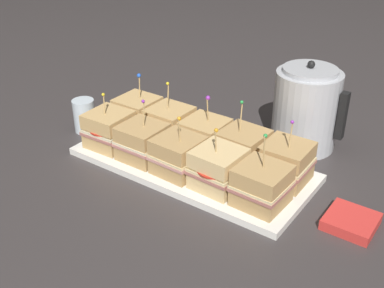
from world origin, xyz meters
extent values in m
plane|color=#383333|center=(0.00, 0.00, 0.00)|extent=(6.00, 6.00, 0.00)
cube|color=white|center=(0.00, 0.00, 0.01)|extent=(0.62, 0.27, 0.01)
cube|color=white|center=(0.00, 0.00, 0.01)|extent=(0.62, 0.27, 0.01)
cube|color=tan|center=(-0.23, -0.06, 0.04)|extent=(0.11, 0.11, 0.04)
cube|color=#B26B60|center=(-0.23, -0.06, 0.06)|extent=(0.12, 0.12, 0.01)
cube|color=beige|center=(-0.23, -0.06, 0.07)|extent=(0.11, 0.11, 0.01)
cylinder|color=red|center=(-0.23, -0.08, 0.07)|extent=(0.08, 0.08, 0.00)
cube|color=tan|center=(-0.23, -0.06, 0.09)|extent=(0.11, 0.11, 0.04)
cylinder|color=tan|center=(-0.24, -0.07, 0.14)|extent=(0.00, 0.01, 0.07)
sphere|color=yellow|center=(-0.24, -0.07, 0.17)|extent=(0.01, 0.01, 0.01)
cube|color=tan|center=(-0.12, -0.06, 0.04)|extent=(0.11, 0.11, 0.04)
cube|color=tan|center=(-0.12, -0.06, 0.06)|extent=(0.11, 0.11, 0.01)
cube|color=beige|center=(-0.12, -0.06, 0.07)|extent=(0.11, 0.11, 0.01)
cube|color=tan|center=(-0.12, -0.06, 0.09)|extent=(0.11, 0.11, 0.04)
cylinder|color=tan|center=(-0.11, -0.05, 0.14)|extent=(0.00, 0.01, 0.08)
sphere|color=purple|center=(-0.11, -0.05, 0.18)|extent=(0.01, 0.01, 0.01)
cube|color=tan|center=(0.00, -0.06, 0.04)|extent=(0.11, 0.11, 0.04)
cube|color=tan|center=(0.00, -0.06, 0.06)|extent=(0.12, 0.12, 0.01)
cube|color=beige|center=(0.00, -0.06, 0.07)|extent=(0.11, 0.11, 0.01)
cube|color=tan|center=(0.00, -0.06, 0.09)|extent=(0.11, 0.11, 0.04)
cylinder|color=tan|center=(0.01, -0.07, 0.14)|extent=(0.00, 0.01, 0.07)
sphere|color=orange|center=(0.01, -0.07, 0.17)|extent=(0.01, 0.01, 0.01)
cube|color=#DBB77A|center=(0.12, -0.06, 0.04)|extent=(0.11, 0.11, 0.04)
cube|color=#B26B60|center=(0.12, -0.06, 0.06)|extent=(0.12, 0.12, 0.01)
cube|color=beige|center=(0.12, -0.06, 0.07)|extent=(0.12, 0.12, 0.01)
cylinder|color=red|center=(0.12, -0.08, 0.07)|extent=(0.08, 0.08, 0.00)
cube|color=#E8C281|center=(0.12, -0.06, 0.09)|extent=(0.11, 0.11, 0.04)
cylinder|color=tan|center=(0.11, -0.07, 0.14)|extent=(0.00, 0.01, 0.07)
sphere|color=orange|center=(0.11, -0.07, 0.17)|extent=(0.01, 0.01, 0.01)
cube|color=tan|center=(0.23, -0.06, 0.04)|extent=(0.11, 0.11, 0.04)
cube|color=#B26B60|center=(0.23, -0.06, 0.06)|extent=(0.12, 0.12, 0.01)
cube|color=beige|center=(0.23, -0.06, 0.07)|extent=(0.11, 0.11, 0.01)
cube|color=tan|center=(0.23, -0.06, 0.09)|extent=(0.11, 0.11, 0.04)
cylinder|color=tan|center=(0.23, -0.06, 0.14)|extent=(0.00, 0.01, 0.09)
sphere|color=green|center=(0.23, -0.06, 0.19)|extent=(0.01, 0.01, 0.01)
cube|color=tan|center=(-0.23, 0.06, 0.04)|extent=(0.11, 0.11, 0.04)
cube|color=tan|center=(-0.23, 0.06, 0.06)|extent=(0.11, 0.11, 0.01)
cube|color=beige|center=(-0.23, 0.06, 0.07)|extent=(0.11, 0.11, 0.01)
cylinder|color=red|center=(-0.23, 0.04, 0.07)|extent=(0.06, 0.06, 0.00)
cube|color=tan|center=(-0.23, 0.06, 0.09)|extent=(0.11, 0.11, 0.04)
cylinder|color=tan|center=(-0.23, 0.07, 0.14)|extent=(0.00, 0.01, 0.08)
sphere|color=blue|center=(-0.23, 0.07, 0.18)|extent=(0.01, 0.01, 0.01)
cube|color=tan|center=(-0.12, 0.06, 0.04)|extent=(0.11, 0.11, 0.04)
cube|color=#B26B60|center=(-0.12, 0.06, 0.06)|extent=(0.11, 0.11, 0.01)
cube|color=beige|center=(-0.12, 0.06, 0.07)|extent=(0.11, 0.11, 0.01)
cylinder|color=red|center=(-0.12, 0.04, 0.07)|extent=(0.06, 0.06, 0.00)
cube|color=tan|center=(-0.12, 0.06, 0.09)|extent=(0.11, 0.11, 0.04)
cylinder|color=tan|center=(-0.12, 0.06, 0.15)|extent=(0.00, 0.01, 0.08)
sphere|color=yellow|center=(-0.12, 0.06, 0.19)|extent=(0.01, 0.01, 0.01)
cube|color=tan|center=(0.00, 0.06, 0.04)|extent=(0.11, 0.11, 0.04)
cube|color=#B26B60|center=(0.00, 0.06, 0.06)|extent=(0.11, 0.11, 0.01)
cube|color=beige|center=(0.00, 0.06, 0.07)|extent=(0.11, 0.11, 0.01)
cube|color=tan|center=(0.00, 0.06, 0.09)|extent=(0.11, 0.11, 0.04)
cylinder|color=tan|center=(0.01, 0.06, 0.14)|extent=(0.00, 0.01, 0.08)
sphere|color=purple|center=(0.01, 0.06, 0.18)|extent=(0.01, 0.01, 0.01)
cube|color=tan|center=(0.12, 0.06, 0.04)|extent=(0.11, 0.11, 0.04)
cube|color=tan|center=(0.12, 0.06, 0.06)|extent=(0.12, 0.12, 0.01)
cube|color=beige|center=(0.12, 0.06, 0.07)|extent=(0.12, 0.12, 0.01)
cylinder|color=red|center=(0.12, 0.04, 0.07)|extent=(0.08, 0.08, 0.00)
cube|color=tan|center=(0.12, 0.06, 0.09)|extent=(0.11, 0.11, 0.04)
cylinder|color=tan|center=(0.11, 0.05, 0.15)|extent=(0.00, 0.01, 0.09)
sphere|color=green|center=(0.11, 0.05, 0.19)|extent=(0.01, 0.01, 0.01)
cube|color=tan|center=(0.23, 0.06, 0.04)|extent=(0.11, 0.11, 0.04)
cube|color=#B26B60|center=(0.23, 0.06, 0.06)|extent=(0.11, 0.11, 0.01)
cube|color=beige|center=(0.23, 0.06, 0.07)|extent=(0.11, 0.11, 0.01)
cylinder|color=red|center=(0.23, 0.04, 0.07)|extent=(0.06, 0.06, 0.00)
cube|color=tan|center=(0.23, 0.06, 0.09)|extent=(0.11, 0.11, 0.04)
cylinder|color=tan|center=(0.24, 0.05, 0.14)|extent=(0.00, 0.01, 0.08)
sphere|color=purple|center=(0.24, 0.05, 0.18)|extent=(0.01, 0.01, 0.01)
cylinder|color=#B7BABF|center=(0.18, 0.27, 0.11)|extent=(0.18, 0.18, 0.22)
cylinder|color=#B7BABF|center=(0.18, 0.27, 0.22)|extent=(0.14, 0.14, 0.01)
sphere|color=black|center=(0.18, 0.27, 0.24)|extent=(0.02, 0.02, 0.02)
cube|color=black|center=(0.28, 0.27, 0.12)|extent=(0.02, 0.02, 0.13)
cylinder|color=silver|center=(-0.38, -0.01, 0.05)|extent=(0.06, 0.06, 0.10)
cube|color=red|center=(0.42, 0.00, 0.01)|extent=(0.10, 0.10, 0.02)
camera|label=1|loc=(0.61, -0.87, 0.66)|focal=45.00mm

